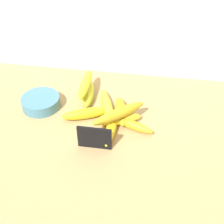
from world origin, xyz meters
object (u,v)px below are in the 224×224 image
object	(u,v)px
chalkboard_sign	(95,139)
banana_3	(88,94)
banana_7	(119,113)
banana_8	(86,84)
banana_6	(120,119)
banana_0	(129,124)
banana_2	(121,111)
banana_4	(107,106)
fruit_bowl	(41,102)
banana_5	(112,127)
banana_1	(85,114)

from	to	relation	value
chalkboard_sign	banana_3	distance (cm)	26.67
banana_3	banana_7	bearing A→B (deg)	-45.60
banana_8	banana_6	bearing A→B (deg)	-41.67
banana_0	banana_8	world-z (taller)	banana_8
banana_2	banana_3	world-z (taller)	same
banana_6	banana_4	bearing A→B (deg)	128.98
chalkboard_sign	fruit_bowl	xyz separation A→B (cm)	(-24.27, 17.60, -1.78)
chalkboard_sign	banana_7	world-z (taller)	chalkboard_sign
banana_5	fruit_bowl	bearing A→B (deg)	162.49
fruit_bowl	banana_1	distance (cm)	18.43
banana_0	banana_5	size ratio (longest dim) A/B	0.97
banana_4	banana_2	bearing A→B (deg)	-26.10
banana_1	banana_4	distance (cm)	9.16
banana_6	fruit_bowl	bearing A→B (deg)	170.62
fruit_bowl	banana_6	size ratio (longest dim) A/B	0.92
fruit_bowl	banana_0	world-z (taller)	fruit_bowl
banana_4	banana_6	world-z (taller)	banana_6
chalkboard_sign	banana_6	xyz separation A→B (cm)	(6.41, 12.53, -1.89)
banana_0	banana_5	xyz separation A→B (cm)	(-5.67, -2.59, 0.11)
banana_4	banana_3	bearing A→B (deg)	144.78
fruit_bowl	banana_0	xyz separation A→B (cm)	(34.10, -6.38, -0.48)
banana_0	banana_6	size ratio (longest dim) A/B	1.18
chalkboard_sign	banana_8	xyz separation A→B (cm)	(-8.71, 25.98, 2.38)
chalkboard_sign	banana_1	distance (cm)	15.12
chalkboard_sign	banana_0	bearing A→B (deg)	48.76
banana_1	banana_4	xyz separation A→B (cm)	(7.05, 5.85, -0.21)
chalkboard_sign	banana_3	size ratio (longest dim) A/B	0.67
banana_4	banana_8	size ratio (longest dim) A/B	1.08
banana_4	banana_6	bearing A→B (deg)	-51.02
banana_5	banana_6	world-z (taller)	banana_6
banana_2	banana_8	world-z (taller)	banana_8
chalkboard_sign	banana_2	xyz separation A→B (cm)	(6.32, 16.77, -1.73)
banana_4	banana_6	xyz separation A→B (cm)	(5.63, -6.96, 0.18)
fruit_bowl	banana_0	size ratio (longest dim) A/B	0.78
banana_1	banana_3	xyz separation A→B (cm)	(-1.44, 11.84, 0.18)
fruit_bowl	banana_6	xyz separation A→B (cm)	(30.68, -5.07, -0.12)
fruit_bowl	banana_6	bearing A→B (deg)	-9.38
chalkboard_sign	fruit_bowl	distance (cm)	30.03
banana_3	banana_0	bearing A→B (deg)	-39.11
chalkboard_sign	banana_4	distance (cm)	19.61
banana_0	banana_4	distance (cm)	12.26
banana_4	banana_5	xyz separation A→B (cm)	(3.38, -10.86, -0.06)
banana_0	banana_5	world-z (taller)	banana_5
banana_4	banana_1	bearing A→B (deg)	-140.31
banana_1	banana_8	distance (cm)	13.28
fruit_bowl	banana_3	world-z (taller)	banana_3
banana_8	banana_5	bearing A→B (deg)	-53.45
banana_3	banana_4	size ratio (longest dim) A/B	0.79
banana_1	banana_5	world-z (taller)	banana_1
banana_3	banana_4	bearing A→B (deg)	-35.22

